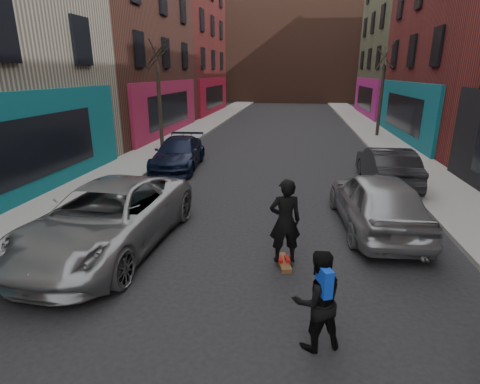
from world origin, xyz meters
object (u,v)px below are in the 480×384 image
(skateboard, at_px, (283,263))
(parked_right_far, at_px, (376,201))
(skateboarder, at_px, (285,221))
(tree_left_far, at_px, (158,86))
(parked_left_far, at_px, (108,218))
(parked_left_end, at_px, (178,153))
(tree_right_far, at_px, (383,81))
(parked_right_end, at_px, (387,166))
(pedestrian, at_px, (317,300))

(skateboard, bearing_deg, parked_right_far, 32.46)
(skateboard, xyz_separation_m, skateboarder, (-0.00, 0.00, 0.98))
(tree_left_far, relative_size, parked_left_far, 1.16)
(parked_left_far, height_order, parked_left_end, parked_left_far)
(tree_right_far, xyz_separation_m, parked_right_end, (-1.82, -11.22, -2.81))
(tree_right_far, bearing_deg, pedestrian, -103.14)
(tree_left_far, xyz_separation_m, parked_left_end, (2.14, -3.83, -2.73))
(tree_right_far, relative_size, parked_left_far, 1.22)
(tree_left_far, relative_size, skateboarder, 3.48)
(parked_left_end, distance_m, parked_right_far, 9.23)
(parked_left_end, xyz_separation_m, skateboarder, (4.92, -8.10, 0.38))
(parked_left_far, distance_m, parked_right_far, 6.86)
(parked_right_far, bearing_deg, tree_right_far, -105.43)
(parked_right_end, bearing_deg, parked_left_far, 39.00)
(parked_right_far, bearing_deg, pedestrian, 65.64)
(parked_left_far, relative_size, skateboarder, 2.99)
(parked_right_far, xyz_separation_m, parked_right_end, (1.18, 4.31, -0.07))
(tree_left_far, bearing_deg, skateboarder, -59.40)
(parked_left_far, distance_m, skateboarder, 4.18)
(parked_right_far, distance_m, skateboarder, 3.37)
(tree_right_far, bearing_deg, parked_right_end, -99.23)
(tree_left_far, xyz_separation_m, parked_right_end, (10.58, -5.22, -2.66))
(tree_right_far, xyz_separation_m, skateboarder, (-5.34, -17.94, -2.50))
(tree_right_far, height_order, skateboard, tree_right_far)
(tree_right_far, relative_size, parked_right_far, 1.47)
(skateboard, bearing_deg, parked_left_end, 107.95)
(tree_left_far, bearing_deg, skateboard, -59.40)
(tree_left_far, distance_m, skateboard, 14.26)
(pedestrian, bearing_deg, parked_left_far, -52.07)
(pedestrian, bearing_deg, parked_right_far, -131.96)
(parked_right_far, distance_m, pedestrian, 5.21)
(parked_right_end, height_order, skateboard, parked_right_end)
(skateboarder, bearing_deg, parked_right_end, -130.96)
(parked_right_far, distance_m, parked_right_end, 4.47)
(parked_right_end, xyz_separation_m, skateboarder, (-3.52, -6.71, 0.32))
(parked_right_far, bearing_deg, tree_left_far, -49.89)
(tree_left_far, relative_size, parked_right_far, 1.41)
(parked_left_end, height_order, parked_right_end, parked_right_end)
(parked_right_far, height_order, pedestrian, pedestrian)
(tree_left_far, relative_size, tree_right_far, 0.96)
(parked_right_far, relative_size, parked_right_end, 1.06)
(tree_right_far, bearing_deg, parked_right_far, -100.93)
(parked_left_end, xyz_separation_m, parked_right_far, (7.26, -5.70, 0.13))
(tree_right_far, xyz_separation_m, skateboard, (-5.34, -17.94, -3.48))
(parked_left_far, distance_m, parked_left_end, 7.91)
(skateboarder, bearing_deg, tree_left_far, -72.69)
(tree_left_far, relative_size, skateboard, 8.12)
(skateboard, relative_size, pedestrian, 0.50)
(parked_left_far, relative_size, skateboard, 6.99)
(parked_left_far, distance_m, pedestrian, 5.47)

